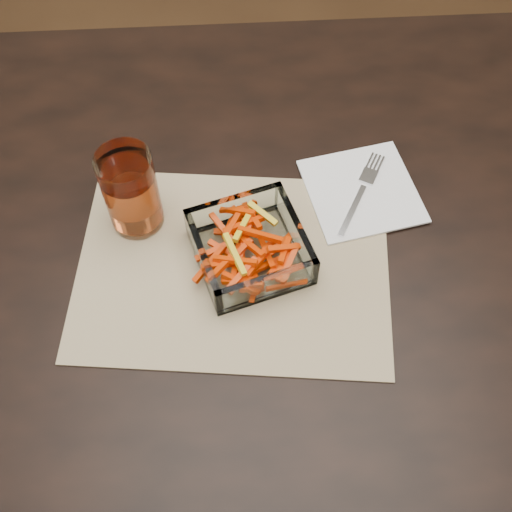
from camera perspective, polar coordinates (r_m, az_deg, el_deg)
The scene contains 6 objects.
dining_table at distance 1.06m, azimuth 5.66°, elevation 0.89°, with size 1.60×0.90×0.75m.
placemat at distance 0.93m, azimuth -2.05°, elevation -0.93°, with size 0.45×0.33×0.00m, color tan.
glass_bowl at distance 0.92m, azimuth -0.54°, elevation 0.65°, with size 0.19×0.19×0.06m.
tumbler at distance 0.94m, azimuth -11.03°, elevation 5.50°, with size 0.08×0.08×0.14m.
napkin at distance 1.02m, azimuth 9.39°, elevation 5.73°, with size 0.16×0.16×0.00m, color white.
fork at distance 1.01m, azimuth 9.37°, elevation 5.75°, with size 0.09×0.16×0.00m.
Camera 1 is at (-0.14, -0.55, 1.56)m, focal length 45.00 mm.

